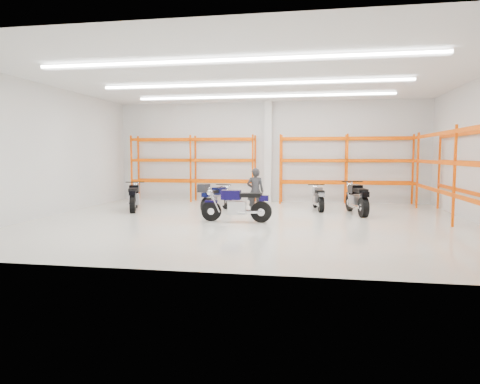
% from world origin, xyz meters
% --- Properties ---
extents(ground, '(14.00, 14.00, 0.00)m').
position_xyz_m(ground, '(0.00, 0.00, 0.00)').
color(ground, beige).
rests_on(ground, ground).
extents(room_shell, '(14.02, 12.02, 4.51)m').
position_xyz_m(room_shell, '(0.00, 0.03, 3.28)').
color(room_shell, silver).
rests_on(room_shell, ground).
extents(motorcycle_main, '(2.26, 0.75, 1.11)m').
position_xyz_m(motorcycle_main, '(-0.29, -0.13, 0.52)').
color(motorcycle_main, black).
rests_on(motorcycle_main, ground).
extents(motorcycle_back_a, '(0.96, 2.11, 1.07)m').
position_xyz_m(motorcycle_back_a, '(-4.70, 1.85, 0.50)').
color(motorcycle_back_a, black).
rests_on(motorcycle_back_a, ground).
extents(motorcycle_back_b, '(0.98, 2.05, 1.08)m').
position_xyz_m(motorcycle_back_b, '(-1.60, 2.04, 0.52)').
color(motorcycle_back_b, black).
rests_on(motorcycle_back_b, ground).
extents(motorcycle_back_c, '(0.65, 1.96, 0.96)m').
position_xyz_m(motorcycle_back_c, '(2.21, 3.17, 0.45)').
color(motorcycle_back_c, black).
rests_on(motorcycle_back_c, ground).
extents(motorcycle_back_d, '(0.82, 2.34, 1.16)m').
position_xyz_m(motorcycle_back_d, '(3.56, 2.21, 0.54)').
color(motorcycle_back_d, black).
rests_on(motorcycle_back_d, ground).
extents(standing_man, '(0.64, 0.45, 1.66)m').
position_xyz_m(standing_man, '(-0.01, 1.61, 0.83)').
color(standing_man, black).
rests_on(standing_man, ground).
extents(structural_column, '(0.32, 0.32, 4.50)m').
position_xyz_m(structural_column, '(0.00, 5.82, 2.25)').
color(structural_column, white).
rests_on(structural_column, ground).
extents(pallet_racking_back_left, '(5.67, 0.87, 3.00)m').
position_xyz_m(pallet_racking_back_left, '(-3.40, 5.48, 1.79)').
color(pallet_racking_back_left, '#FF4700').
rests_on(pallet_racking_back_left, ground).
extents(pallet_racking_back_right, '(5.67, 0.87, 3.00)m').
position_xyz_m(pallet_racking_back_right, '(3.40, 5.48, 1.79)').
color(pallet_racking_back_right, '#FF4700').
rests_on(pallet_racking_back_right, ground).
extents(pallet_racking_side, '(0.87, 9.07, 3.00)m').
position_xyz_m(pallet_racking_side, '(6.48, 0.00, 1.81)').
color(pallet_racking_side, '#FF4700').
rests_on(pallet_racking_side, ground).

